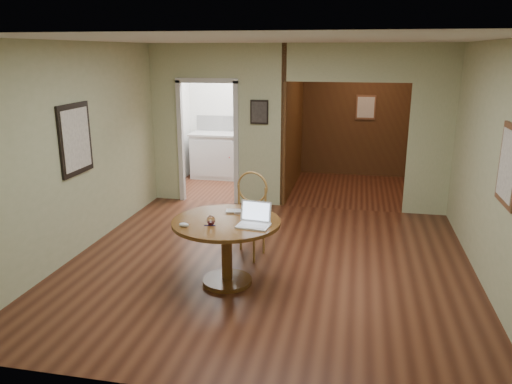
% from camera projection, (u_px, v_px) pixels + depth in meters
% --- Properties ---
extents(floor, '(5.00, 5.00, 0.00)m').
position_uv_depth(floor, '(268.00, 265.00, 6.23)').
color(floor, '#401E12').
rests_on(floor, ground).
extents(room_shell, '(5.20, 7.50, 5.00)m').
position_uv_depth(room_shell, '(273.00, 126.00, 8.89)').
color(room_shell, silver).
rests_on(room_shell, ground).
extents(dining_table, '(1.22, 1.22, 0.76)m').
position_uv_depth(dining_table, '(227.00, 237.00, 5.60)').
color(dining_table, '#593616').
rests_on(dining_table, ground).
extents(chair, '(0.54, 0.54, 1.10)m').
position_uv_depth(chair, '(249.00, 210.00, 6.40)').
color(chair, '#AA7E3C').
rests_on(chair, ground).
extents(open_laptop, '(0.37, 0.33, 0.24)m').
position_uv_depth(open_laptop, '(255.00, 219.00, 5.40)').
color(open_laptop, white).
rests_on(open_laptop, dining_table).
extents(closed_laptop, '(0.33, 0.25, 0.02)m').
position_uv_depth(closed_laptop, '(239.00, 212.00, 5.78)').
color(closed_laptop, '#ACACB1').
rests_on(closed_laptop, dining_table).
extents(mouse, '(0.11, 0.07, 0.05)m').
position_uv_depth(mouse, '(184.00, 225.00, 5.34)').
color(mouse, white).
rests_on(mouse, dining_table).
extents(wine_glass, '(0.09, 0.09, 0.11)m').
position_uv_depth(wine_glass, '(211.00, 220.00, 5.39)').
color(wine_glass, white).
rests_on(wine_glass, dining_table).
extents(pen, '(0.12, 0.03, 0.01)m').
position_uv_depth(pen, '(210.00, 225.00, 5.38)').
color(pen, '#0C0D54').
rests_on(pen, dining_table).
extents(kitchen_cabinet, '(2.06, 0.60, 0.94)m').
position_uv_depth(kitchen_cabinet, '(240.00, 156.00, 10.32)').
color(kitchen_cabinet, silver).
rests_on(kitchen_cabinet, ground).
extents(grocery_bag, '(0.35, 0.30, 0.34)m').
position_uv_depth(grocery_bag, '(258.00, 126.00, 10.07)').
color(grocery_bag, beige).
rests_on(grocery_bag, kitchen_cabinet).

